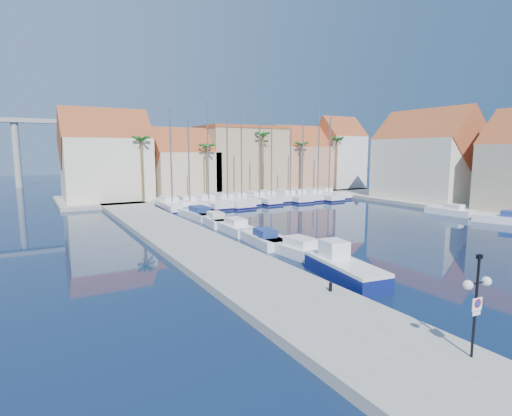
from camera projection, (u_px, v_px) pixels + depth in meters
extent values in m
plane|color=#081532|center=(415.00, 278.00, 24.47)|extent=(260.00, 260.00, 0.00)
cube|color=gray|center=(196.00, 246.00, 31.63)|extent=(6.00, 77.00, 0.50)
cube|color=gray|center=(226.00, 193.00, 70.61)|extent=(54.00, 16.00, 0.50)
cube|color=gray|center=(482.00, 208.00, 53.03)|extent=(12.00, 60.00, 0.50)
cylinder|color=black|center=(475.00, 306.00, 13.85)|extent=(0.09, 0.09, 3.74)
cylinder|color=black|center=(473.00, 284.00, 13.63)|extent=(0.47, 0.09, 0.05)
cylinder|color=black|center=(482.00, 282.00, 13.82)|extent=(0.47, 0.09, 0.05)
sphere|color=white|center=(468.00, 285.00, 13.54)|extent=(0.34, 0.34, 0.34)
sphere|color=white|center=(486.00, 281.00, 13.92)|extent=(0.34, 0.34, 0.34)
cube|color=black|center=(480.00, 257.00, 13.59)|extent=(0.22, 0.13, 0.15)
cube|color=white|center=(477.00, 304.00, 13.78)|extent=(0.47, 0.07, 0.47)
cylinder|color=red|center=(478.00, 303.00, 13.76)|extent=(0.32, 0.04, 0.32)
cylinder|color=#1933A5|center=(478.00, 303.00, 13.75)|extent=(0.22, 0.03, 0.22)
cube|color=white|center=(476.00, 313.00, 13.83)|extent=(0.38, 0.06, 0.13)
cylinder|color=black|center=(331.00, 287.00, 20.71)|extent=(0.18, 0.18, 0.46)
cube|color=navy|center=(345.00, 272.00, 24.03)|extent=(2.91, 6.46, 0.94)
cube|color=white|center=(345.00, 263.00, 23.95)|extent=(2.91, 6.46, 0.21)
cube|color=white|center=(334.00, 249.00, 25.02)|extent=(1.57, 1.83, 1.14)
cube|color=white|center=(295.00, 249.00, 30.06)|extent=(2.61, 6.90, 0.80)
cube|color=white|center=(301.00, 242.00, 29.40)|extent=(1.67, 2.46, 0.60)
cube|color=white|center=(262.00, 240.00, 33.25)|extent=(2.42, 6.03, 0.80)
cube|color=navy|center=(265.00, 233.00, 32.62)|extent=(1.50, 2.17, 0.60)
cube|color=white|center=(233.00, 227.00, 38.49)|extent=(2.18, 6.42, 0.80)
cube|color=white|center=(236.00, 221.00, 37.83)|extent=(1.48, 2.26, 0.60)
cube|color=white|center=(214.00, 221.00, 42.32)|extent=(2.38, 6.00, 0.80)
cube|color=white|center=(216.00, 215.00, 41.69)|extent=(1.49, 2.16, 0.60)
cube|color=white|center=(197.00, 214.00, 46.67)|extent=(2.78, 7.51, 0.80)
cube|color=navy|center=(199.00, 209.00, 45.95)|extent=(1.80, 2.68, 0.60)
cube|color=white|center=(183.00, 208.00, 51.27)|extent=(1.98, 5.80, 0.80)
cube|color=white|center=(185.00, 203.00, 50.67)|extent=(1.34, 2.04, 0.60)
cube|color=white|center=(506.00, 220.00, 42.77)|extent=(4.06, 6.53, 0.80)
cube|color=white|center=(449.00, 212.00, 48.45)|extent=(2.25, 5.71, 0.80)
cube|color=white|center=(454.00, 207.00, 47.90)|extent=(1.41, 2.05, 0.60)
cube|color=white|center=(171.00, 205.00, 53.56)|extent=(3.44, 10.83, 1.00)
cube|color=#0E0C3F|center=(171.00, 208.00, 53.61)|extent=(3.51, 10.89, 0.28)
cube|color=white|center=(169.00, 198.00, 54.40)|extent=(2.14, 3.32, 0.60)
cylinder|color=slate|center=(171.00, 156.00, 52.15)|extent=(0.20, 0.20, 12.18)
cube|color=white|center=(189.00, 204.00, 54.50)|extent=(2.70, 9.69, 1.00)
cube|color=#0E0C3F|center=(189.00, 207.00, 54.54)|extent=(2.76, 9.75, 0.28)
cube|color=white|center=(186.00, 198.00, 55.22)|extent=(1.81, 2.93, 0.60)
cylinder|color=slate|center=(189.00, 162.00, 53.25)|extent=(0.20, 0.20, 10.63)
cube|color=white|center=(207.00, 203.00, 56.18)|extent=(3.29, 11.14, 1.00)
cube|color=#0E0C3F|center=(207.00, 205.00, 56.23)|extent=(3.35, 11.21, 0.28)
cube|color=white|center=(204.00, 196.00, 57.00)|extent=(2.13, 3.39, 0.60)
cylinder|color=slate|center=(208.00, 152.00, 54.71)|extent=(0.20, 0.20, 13.20)
cube|color=white|center=(226.00, 202.00, 57.32)|extent=(3.59, 11.74, 1.00)
cube|color=#0E0C3F|center=(226.00, 204.00, 57.37)|extent=(3.65, 11.81, 0.28)
cube|color=white|center=(222.00, 195.00, 58.18)|extent=(2.28, 3.58, 0.60)
cylinder|color=slate|center=(227.00, 158.00, 55.95)|extent=(0.20, 0.20, 11.44)
cube|color=white|center=(240.00, 200.00, 58.82)|extent=(2.49, 8.27, 1.00)
cube|color=#0E0C3F|center=(240.00, 202.00, 58.87)|extent=(2.55, 8.33, 0.28)
cube|color=white|center=(238.00, 194.00, 59.39)|extent=(1.60, 2.52, 0.60)
cylinder|color=slate|center=(241.00, 152.00, 57.47)|extent=(0.20, 0.20, 13.17)
cube|color=white|center=(258.00, 199.00, 60.22)|extent=(2.86, 9.77, 1.00)
cube|color=#0E0C3F|center=(258.00, 201.00, 60.27)|extent=(2.92, 9.83, 0.28)
cube|color=white|center=(254.00, 193.00, 60.92)|extent=(1.87, 2.97, 0.60)
cylinder|color=slate|center=(260.00, 155.00, 58.87)|extent=(0.20, 0.20, 12.29)
cube|color=white|center=(270.00, 198.00, 61.95)|extent=(2.81, 8.35, 1.00)
cube|color=#0E0C3F|center=(270.00, 200.00, 62.00)|extent=(2.88, 8.41, 0.28)
cube|color=white|center=(267.00, 192.00, 62.51)|extent=(1.69, 2.58, 0.60)
cylinder|color=slate|center=(272.00, 162.00, 60.83)|extent=(0.20, 0.20, 10.14)
cube|color=white|center=(288.00, 197.00, 62.77)|extent=(3.30, 10.39, 1.00)
cube|color=#0E0C3F|center=(288.00, 199.00, 62.82)|extent=(3.36, 10.46, 0.28)
cube|color=white|center=(285.00, 192.00, 63.57)|extent=(2.05, 3.18, 0.60)
cylinder|color=slate|center=(291.00, 162.00, 61.53)|extent=(0.20, 0.20, 10.11)
cube|color=white|center=(300.00, 196.00, 63.79)|extent=(2.41, 8.95, 1.00)
cube|color=#0E0C3F|center=(300.00, 198.00, 63.83)|extent=(2.47, 9.01, 0.28)
cube|color=white|center=(297.00, 191.00, 64.44)|extent=(1.65, 2.69, 0.60)
cylinder|color=slate|center=(303.00, 151.00, 62.38)|extent=(0.20, 0.20, 13.49)
cube|color=white|center=(315.00, 196.00, 64.63)|extent=(3.19, 10.67, 1.00)
cube|color=#0E0C3F|center=(315.00, 198.00, 64.67)|extent=(3.25, 10.73, 0.28)
cube|color=white|center=(311.00, 190.00, 65.40)|extent=(2.05, 3.25, 0.60)
cylinder|color=slate|center=(319.00, 150.00, 63.15)|extent=(0.20, 0.20, 13.59)
cube|color=white|center=(327.00, 194.00, 67.09)|extent=(2.50, 9.61, 1.00)
cube|color=#0E0C3F|center=(327.00, 196.00, 67.14)|extent=(2.56, 9.67, 0.28)
cube|color=white|center=(323.00, 189.00, 67.80)|extent=(1.75, 2.88, 0.60)
cylinder|color=slate|center=(330.00, 154.00, 65.74)|extent=(0.20, 0.20, 12.27)
cube|color=beige|center=(107.00, 169.00, 59.27)|extent=(12.00, 9.00, 9.00)
cube|color=maroon|center=(105.00, 139.00, 58.63)|extent=(12.30, 9.00, 9.00)
cube|color=tan|center=(184.00, 174.00, 65.29)|extent=(10.00, 8.00, 7.00)
cube|color=maroon|center=(184.00, 152.00, 64.80)|extent=(10.30, 8.00, 8.00)
cube|color=tan|center=(241.00, 161.00, 71.27)|extent=(14.00, 10.00, 11.00)
cube|color=maroon|center=(241.00, 128.00, 70.45)|extent=(14.20, 10.20, 0.50)
cube|color=tan|center=(299.00, 168.00, 76.50)|extent=(10.00, 8.00, 8.00)
cube|color=maroon|center=(299.00, 147.00, 75.94)|extent=(10.30, 8.00, 8.00)
cube|color=white|center=(338.00, 162.00, 79.92)|extent=(8.00, 8.00, 10.00)
cube|color=maroon|center=(339.00, 137.00, 79.21)|extent=(8.30, 8.00, 8.00)
cube|color=beige|center=(426.00, 169.00, 60.09)|extent=(9.00, 14.00, 9.00)
cube|color=maroon|center=(428.00, 139.00, 59.45)|extent=(9.00, 14.30, 9.00)
cylinder|color=brown|center=(142.00, 170.00, 56.93)|extent=(0.36, 0.36, 9.00)
sphere|color=#185518|center=(141.00, 139.00, 56.31)|extent=(2.60, 2.60, 2.60)
cylinder|color=brown|center=(207.00, 172.00, 61.91)|extent=(0.36, 0.36, 8.00)
sphere|color=#185518|center=(207.00, 147.00, 61.36)|extent=(2.60, 2.60, 2.60)
cylinder|color=brown|center=(263.00, 164.00, 66.67)|extent=(0.36, 0.36, 10.00)
sphere|color=#185518|center=(263.00, 135.00, 65.98)|extent=(2.60, 2.60, 2.60)
cylinder|color=brown|center=(301.00, 168.00, 70.70)|extent=(0.36, 0.36, 8.50)
sphere|color=#185518|center=(302.00, 144.00, 70.12)|extent=(2.60, 2.60, 2.60)
cylinder|color=brown|center=(336.00, 164.00, 74.55)|extent=(0.36, 0.36, 9.50)
sphere|color=#185518|center=(337.00, 139.00, 73.90)|extent=(2.60, 2.60, 2.60)
cylinder|color=#9E9E99|center=(17.00, 154.00, 83.19)|extent=(1.40, 1.40, 14.00)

